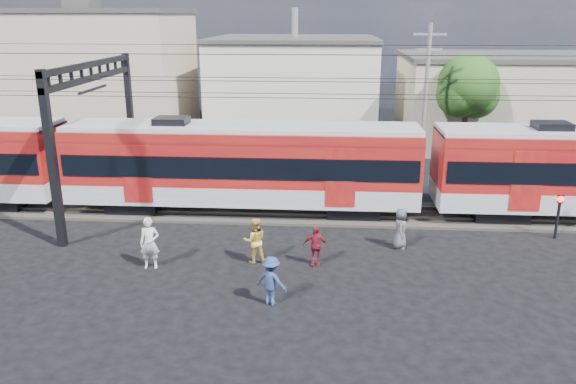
% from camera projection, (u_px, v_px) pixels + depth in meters
% --- Properties ---
extents(ground, '(120.00, 120.00, 0.00)m').
position_uv_depth(ground, '(307.00, 295.00, 18.70)').
color(ground, black).
rests_on(ground, ground).
extents(track_bed, '(70.00, 3.40, 0.12)m').
position_uv_depth(track_bed, '(313.00, 212.00, 26.29)').
color(track_bed, '#2D2823').
rests_on(track_bed, ground).
extents(rail_near, '(70.00, 0.12, 0.12)m').
position_uv_depth(rail_near, '(313.00, 215.00, 25.54)').
color(rail_near, '#59544C').
rests_on(rail_near, track_bed).
extents(rail_far, '(70.00, 0.12, 0.12)m').
position_uv_depth(rail_far, '(314.00, 205.00, 26.96)').
color(rail_far, '#59544C').
rests_on(rail_far, track_bed).
extents(commuter_train, '(50.30, 3.08, 4.17)m').
position_uv_depth(commuter_train, '(247.00, 163.00, 25.78)').
color(commuter_train, black).
rests_on(commuter_train, ground).
extents(catenary, '(70.00, 9.30, 7.52)m').
position_uv_depth(catenary, '(123.00, 102.00, 25.32)').
color(catenary, black).
rests_on(catenary, ground).
extents(building_west, '(14.28, 10.20, 9.30)m').
position_uv_depth(building_west, '(89.00, 75.00, 41.23)').
color(building_west, tan).
rests_on(building_west, ground).
extents(building_midwest, '(12.24, 12.24, 7.30)m').
position_uv_depth(building_midwest, '(295.00, 86.00, 43.39)').
color(building_midwest, beige).
rests_on(building_midwest, ground).
extents(building_mideast, '(16.32, 10.20, 6.30)m').
position_uv_depth(building_mideast, '(518.00, 100.00, 39.63)').
color(building_mideast, tan).
rests_on(building_mideast, ground).
extents(utility_pole_mid, '(1.80, 0.24, 8.50)m').
position_uv_depth(utility_pole_mid, '(425.00, 97.00, 31.19)').
color(utility_pole_mid, slate).
rests_on(utility_pole_mid, ground).
extents(tree_near, '(3.82, 3.64, 6.72)m').
position_uv_depth(tree_near, '(471.00, 88.00, 33.88)').
color(tree_near, '#382619').
rests_on(tree_near, ground).
extents(pedestrian_a, '(0.76, 0.55, 1.94)m').
position_uv_depth(pedestrian_a, '(150.00, 243.00, 20.44)').
color(pedestrian_a, silver).
rests_on(pedestrian_a, ground).
extents(pedestrian_b, '(0.99, 0.85, 1.76)m').
position_uv_depth(pedestrian_b, '(255.00, 241.00, 20.90)').
color(pedestrian_b, gold).
rests_on(pedestrian_b, ground).
extents(pedestrian_c, '(1.22, 0.97, 1.65)m').
position_uv_depth(pedestrian_c, '(271.00, 281.00, 17.86)').
color(pedestrian_c, navy).
rests_on(pedestrian_c, ground).
extents(pedestrian_d, '(0.94, 0.44, 1.56)m').
position_uv_depth(pedestrian_d, '(315.00, 246.00, 20.67)').
color(pedestrian_d, maroon).
rests_on(pedestrian_d, ground).
extents(pedestrian_e, '(0.66, 0.89, 1.66)m').
position_uv_depth(pedestrian_e, '(401.00, 228.00, 22.21)').
color(pedestrian_e, '#4B4A4F').
rests_on(pedestrian_e, ground).
extents(crossing_signal, '(0.28, 0.28, 1.91)m').
position_uv_depth(crossing_signal, '(559.00, 208.00, 23.00)').
color(crossing_signal, black).
rests_on(crossing_signal, ground).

